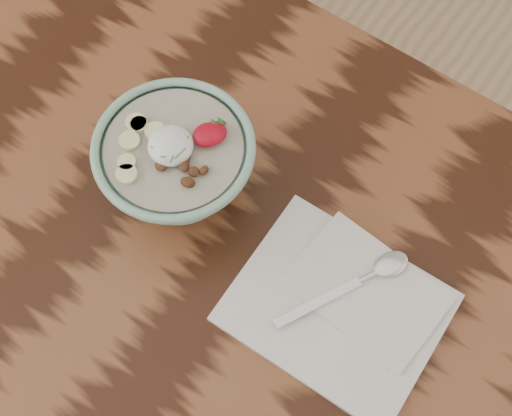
# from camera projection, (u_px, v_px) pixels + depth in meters

# --- Properties ---
(table) EXTENTS (1.60, 0.90, 0.75)m
(table) POSITION_uv_depth(u_px,v_px,m) (220.00, 311.00, 0.98)
(table) COLOR black
(table) RESTS_ON ground
(breakfast_bowl) EXTENTS (0.20, 0.20, 0.13)m
(breakfast_bowl) POSITION_uv_depth(u_px,v_px,m) (177.00, 164.00, 0.89)
(breakfast_bowl) COLOR #85B39C
(breakfast_bowl) RESTS_ON table
(napkin) EXTENTS (0.25, 0.21, 0.02)m
(napkin) POSITION_uv_depth(u_px,v_px,m) (343.00, 304.00, 0.88)
(napkin) COLOR white
(napkin) RESTS_ON table
(spoon) EXTENTS (0.10, 0.18, 0.01)m
(spoon) POSITION_uv_depth(u_px,v_px,m) (373.00, 274.00, 0.88)
(spoon) COLOR silver
(spoon) RESTS_ON napkin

